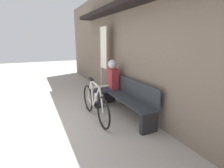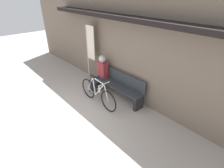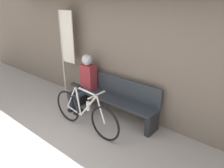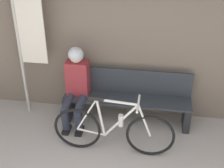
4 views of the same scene
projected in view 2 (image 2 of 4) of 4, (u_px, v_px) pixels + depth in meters
name	position (u px, v px, depth m)	size (l,w,h in m)	color
ground_plane	(46.00, 131.00, 4.41)	(24.00, 24.00, 0.00)	#ADA399
storefront_wall	(126.00, 46.00, 5.26)	(12.00, 0.56, 3.20)	#756656
park_bench_near	(118.00, 85.00, 5.69)	(1.95, 0.42, 0.83)	#2D3338
bicycle	(98.00, 93.00, 5.32)	(1.66, 0.40, 0.89)	black
person_seated	(101.00, 71.00, 5.98)	(0.34, 0.65, 1.23)	#2D3342
banner_pole	(90.00, 47.00, 6.22)	(0.45, 0.05, 2.10)	#B7B2A8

